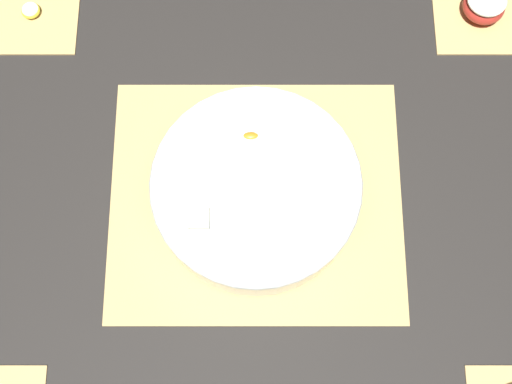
% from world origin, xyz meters
% --- Properties ---
extents(ground_plane, '(6.00, 6.00, 0.00)m').
position_xyz_m(ground_plane, '(0.00, 0.00, 0.00)').
color(ground_plane, black).
extents(bamboo_mat_center, '(0.41, 0.36, 0.01)m').
position_xyz_m(bamboo_mat_center, '(-0.00, 0.00, 0.00)').
color(bamboo_mat_center, tan).
rests_on(bamboo_mat_center, ground_plane).
extents(coaster_mat_far_left, '(0.14, 0.14, 0.01)m').
position_xyz_m(coaster_mat_far_left, '(-0.35, 0.30, 0.00)').
color(coaster_mat_far_left, tan).
rests_on(coaster_mat_far_left, ground_plane).
extents(coaster_mat_far_right, '(0.14, 0.14, 0.01)m').
position_xyz_m(coaster_mat_far_right, '(0.35, 0.30, 0.00)').
color(coaster_mat_far_right, tan).
rests_on(coaster_mat_far_right, ground_plane).
extents(fruit_salad_bowl, '(0.29, 0.29, 0.08)m').
position_xyz_m(fruit_salad_bowl, '(-0.00, -0.00, 0.05)').
color(fruit_salad_bowl, silver).
rests_on(fruit_salad_bowl, bamboo_mat_center).
extents(apple_half, '(0.06, 0.06, 0.04)m').
position_xyz_m(apple_half, '(0.35, 0.30, 0.02)').
color(apple_half, '#B72D23').
rests_on(apple_half, coaster_mat_far_right).
extents(banana_coin_single, '(0.03, 0.03, 0.01)m').
position_xyz_m(banana_coin_single, '(-0.35, 0.30, 0.01)').
color(banana_coin_single, '#F7EFC6').
rests_on(banana_coin_single, coaster_mat_far_left).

